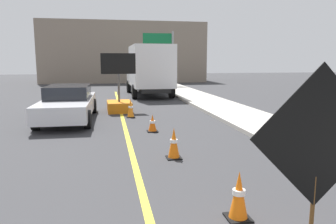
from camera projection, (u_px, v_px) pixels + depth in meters
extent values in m
cube|color=#B2ADA3|center=(333.00, 152.00, 8.04)|extent=(2.45, 48.00, 0.14)
cube|color=yellow|center=(135.00, 167.00, 7.15)|extent=(0.14, 36.00, 0.01)
cylinder|color=#593819|center=(312.00, 219.00, 3.70)|extent=(0.05, 0.05, 1.05)
cube|color=orange|center=(318.00, 136.00, 3.55)|extent=(1.56, 0.03, 1.56)
cube|color=black|center=(319.00, 136.00, 3.53)|extent=(1.63, 0.01, 1.63)
cube|color=black|center=(317.00, 135.00, 3.56)|extent=(0.28, 0.01, 0.52)
cube|color=orange|center=(119.00, 106.00, 15.09)|extent=(1.15, 1.83, 0.45)
cylinder|color=#4C4C4C|center=(119.00, 88.00, 14.95)|extent=(0.10, 0.10, 1.30)
cube|color=black|center=(118.00, 64.00, 14.77)|extent=(1.60, 0.13, 0.95)
sphere|color=yellow|center=(130.00, 64.00, 14.94)|extent=(0.09, 0.09, 0.09)
sphere|color=yellow|center=(124.00, 64.00, 14.87)|extent=(0.09, 0.09, 0.09)
sphere|color=yellow|center=(117.00, 64.00, 14.81)|extent=(0.09, 0.09, 0.09)
sphere|color=yellow|center=(111.00, 64.00, 14.75)|extent=(0.09, 0.09, 0.09)
sphere|color=yellow|center=(107.00, 60.00, 14.68)|extent=(0.09, 0.09, 0.09)
sphere|color=yellow|center=(107.00, 68.00, 14.74)|extent=(0.09, 0.09, 0.09)
cube|color=black|center=(149.00, 87.00, 22.08)|extent=(1.85, 6.71, 0.25)
cube|color=silver|center=(144.00, 70.00, 24.24)|extent=(2.52, 1.91, 1.90)
cube|color=silver|center=(151.00, 66.00, 20.87)|extent=(2.56, 4.59, 2.64)
cylinder|color=black|center=(129.00, 87.00, 24.06)|extent=(0.30, 0.90, 0.90)
cylinder|color=black|center=(160.00, 86.00, 24.53)|extent=(0.30, 0.90, 0.90)
cylinder|color=black|center=(134.00, 92.00, 19.92)|extent=(0.30, 0.90, 0.90)
cylinder|color=black|center=(172.00, 91.00, 20.40)|extent=(0.30, 0.90, 0.90)
cube|color=silver|center=(68.00, 106.00, 12.66)|extent=(1.92, 5.23, 0.60)
cube|color=black|center=(69.00, 92.00, 12.82)|extent=(1.64, 2.37, 0.50)
cylinder|color=black|center=(88.00, 119.00, 11.17)|extent=(0.23, 0.66, 0.66)
cylinder|color=black|center=(35.00, 121.00, 10.88)|extent=(0.23, 0.66, 0.66)
cylinder|color=black|center=(94.00, 106.00, 14.51)|extent=(0.23, 0.66, 0.66)
cylinder|color=black|center=(54.00, 107.00, 14.22)|extent=(0.23, 0.66, 0.66)
cylinder|color=gray|center=(173.00, 59.00, 29.04)|extent=(0.18, 0.18, 5.00)
cube|color=#0F6033|center=(157.00, 41.00, 28.55)|extent=(2.60, 0.11, 1.30)
cube|color=white|center=(157.00, 41.00, 28.59)|extent=(1.82, 0.04, 0.18)
cube|color=gray|center=(124.00, 53.00, 36.78)|extent=(17.88, 6.68, 6.55)
cube|color=black|center=(238.00, 218.00, 4.79)|extent=(0.36, 0.36, 0.03)
cone|color=orange|center=(239.00, 194.00, 4.74)|extent=(0.28, 0.28, 0.71)
cylinder|color=white|center=(239.00, 192.00, 4.73)|extent=(0.19, 0.19, 0.08)
cube|color=black|center=(174.00, 158.00, 7.78)|extent=(0.36, 0.36, 0.03)
cone|color=orange|center=(174.00, 142.00, 7.72)|extent=(0.28, 0.28, 0.73)
cylinder|color=white|center=(174.00, 141.00, 7.71)|extent=(0.19, 0.19, 0.08)
cube|color=black|center=(153.00, 131.00, 10.72)|extent=(0.36, 0.36, 0.03)
cone|color=#EA5B0C|center=(152.00, 123.00, 10.67)|extent=(0.28, 0.28, 0.55)
cylinder|color=white|center=(152.00, 122.00, 10.67)|extent=(0.19, 0.19, 0.08)
cube|color=black|center=(131.00, 117.00, 13.44)|extent=(0.36, 0.36, 0.03)
cone|color=orange|center=(131.00, 108.00, 13.38)|extent=(0.28, 0.28, 0.74)
cylinder|color=white|center=(131.00, 107.00, 13.37)|extent=(0.19, 0.19, 0.08)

